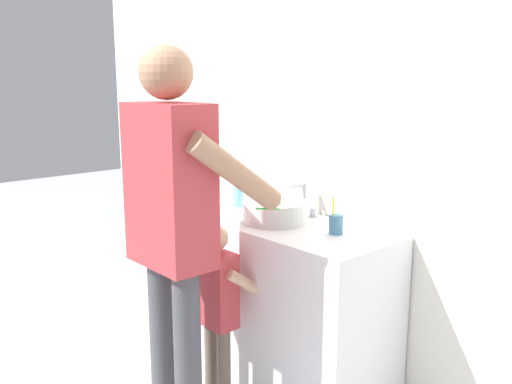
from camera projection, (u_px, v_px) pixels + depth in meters
back_wall at (320, 130)px, 3.04m from camera, size 4.40×0.08×2.70m
vanity_cabinet at (277, 300)px, 3.02m from camera, size 1.29×0.54×0.89m
sink_basin at (275, 211)px, 2.90m from camera, size 0.34×0.34×0.11m
faucet at (302, 201)px, 3.03m from camera, size 0.18×0.14×0.18m
toothbrush_cup at (336, 224)px, 2.68m from camera, size 0.07×0.07×0.21m
soap_bottle at (239, 195)px, 3.24m from camera, size 0.06×0.06×0.17m
child_toddler at (218, 299)px, 2.73m from camera, size 0.29×0.29×0.94m
adult_parent at (174, 210)px, 2.45m from camera, size 0.55×0.57×1.77m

